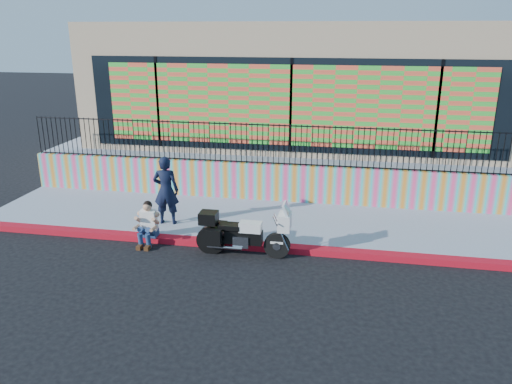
# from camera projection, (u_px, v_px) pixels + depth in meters

# --- Properties ---
(ground) EXTENTS (90.00, 90.00, 0.00)m
(ground) POSITION_uv_depth(u_px,v_px,m) (268.00, 250.00, 11.95)
(ground) COLOR black
(ground) RESTS_ON ground
(red_curb) EXTENTS (16.00, 0.30, 0.15)m
(red_curb) POSITION_uv_depth(u_px,v_px,m) (268.00, 247.00, 11.93)
(red_curb) COLOR red
(red_curb) RESTS_ON ground
(sidewalk) EXTENTS (16.00, 3.00, 0.15)m
(sidewalk) POSITION_uv_depth(u_px,v_px,m) (278.00, 222.00, 13.47)
(sidewalk) COLOR gray
(sidewalk) RESTS_ON ground
(mural_wall) EXTENTS (16.00, 0.20, 1.10)m
(mural_wall) POSITION_uv_depth(u_px,v_px,m) (286.00, 183.00, 14.77)
(mural_wall) COLOR #FF437F
(mural_wall) RESTS_ON sidewalk
(metal_fence) EXTENTS (15.80, 0.04, 1.20)m
(metal_fence) POSITION_uv_depth(u_px,v_px,m) (287.00, 145.00, 14.41)
(metal_fence) COLOR black
(metal_fence) RESTS_ON mural_wall
(elevated_platform) EXTENTS (16.00, 10.00, 1.25)m
(elevated_platform) POSITION_uv_depth(u_px,v_px,m) (302.00, 147.00, 19.56)
(elevated_platform) COLOR gray
(elevated_platform) RESTS_ON ground
(storefront_building) EXTENTS (14.00, 8.06, 4.00)m
(storefront_building) POSITION_uv_depth(u_px,v_px,m) (304.00, 80.00, 18.54)
(storefront_building) COLOR tan
(storefront_building) RESTS_ON elevated_platform
(police_motorcycle) EXTENTS (2.18, 0.72, 1.35)m
(police_motorcycle) POSITION_uv_depth(u_px,v_px,m) (242.00, 232.00, 11.52)
(police_motorcycle) COLOR black
(police_motorcycle) RESTS_ON ground
(police_officer) EXTENTS (0.71, 0.51, 1.82)m
(police_officer) POSITION_uv_depth(u_px,v_px,m) (166.00, 190.00, 12.93)
(police_officer) COLOR black
(police_officer) RESTS_ON sidewalk
(seated_man) EXTENTS (0.54, 0.71, 1.06)m
(seated_man) POSITION_uv_depth(u_px,v_px,m) (147.00, 228.00, 12.11)
(seated_man) COLOR navy
(seated_man) RESTS_ON ground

